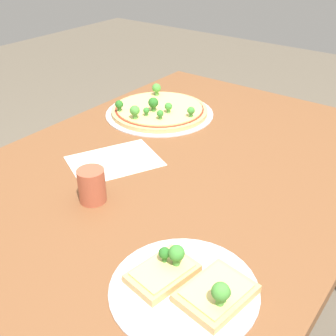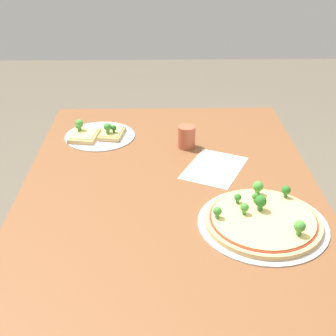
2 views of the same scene
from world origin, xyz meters
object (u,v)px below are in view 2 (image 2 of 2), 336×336
Objects in this scene: dining_table at (170,205)px; pizza_tray_slice at (98,134)px; drinking_cup at (187,137)px; pizza_tray_whole at (263,220)px.

dining_table is 4.79× the size of pizza_tray_slice.
pizza_tray_slice is at bearing -105.37° from drinking_cup.
drinking_cup is (-0.26, 0.07, 0.13)m from dining_table.
dining_table is at bearing -14.56° from drinking_cup.
pizza_tray_whole is 0.52m from drinking_cup.
dining_table is 15.73× the size of drinking_cup.
dining_table is 0.36m from pizza_tray_whole.
pizza_tray_slice is at bearing -138.02° from pizza_tray_whole.
drinking_cup is at bearing -159.15° from pizza_tray_whole.
pizza_tray_whole is at bearing 47.82° from dining_table.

